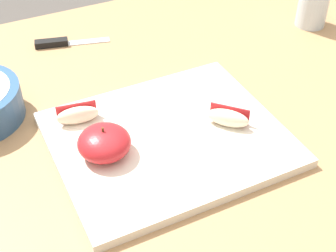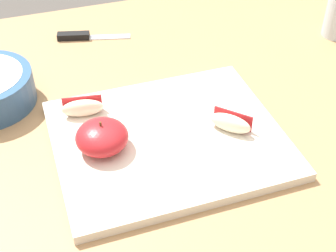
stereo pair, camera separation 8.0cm
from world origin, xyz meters
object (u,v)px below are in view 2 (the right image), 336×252
apple_half_skin_up (102,137)px  apple_wedge_right (230,123)px  apple_wedge_front (83,108)px  paring_knife (80,36)px  cutting_board (168,139)px

apple_half_skin_up → apple_wedge_right: 0.21m
apple_wedge_front → paring_knife: 0.30m
apple_wedge_front → paring_knife: size_ratio=0.47×
apple_half_skin_up → apple_wedge_front: (-0.01, 0.09, -0.01)m
apple_wedge_right → apple_half_skin_up: bearing=173.2°
apple_wedge_front → apple_wedge_right: (0.22, -0.12, 0.00)m
apple_half_skin_up → cutting_board: bearing=-2.4°
apple_wedge_right → paring_knife: 0.45m
cutting_board → apple_half_skin_up: 0.11m
cutting_board → apple_wedge_right: (0.10, -0.02, 0.02)m
cutting_board → apple_wedge_right: 0.11m
apple_half_skin_up → apple_wedge_front: apple_half_skin_up is taller
cutting_board → paring_knife: (-0.07, 0.39, -0.00)m
cutting_board → apple_wedge_front: (-0.12, 0.10, 0.02)m
apple_wedge_front → paring_knife: apple_wedge_front is taller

